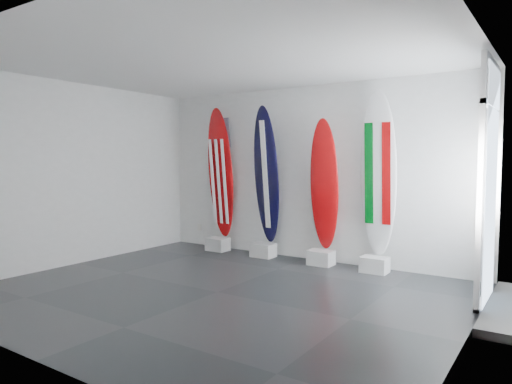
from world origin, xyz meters
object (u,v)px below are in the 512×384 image
Objects in this scene: surfboard_navy at (266,175)px; surfboard_swiss at (324,185)px; surfboard_italy at (378,174)px; surfboard_usa at (221,174)px.

surfboard_navy reaches higher than surfboard_swiss.
surfboard_navy is at bearing 176.25° from surfboard_swiss.
surfboard_italy is at bearing 8.35° from surfboard_navy.
surfboard_navy is at bearing -1.85° from surfboard_usa.
surfboard_usa reaches higher than surfboard_swiss.
surfboard_italy is (0.91, 0.00, 0.19)m from surfboard_swiss.
surfboard_italy reaches higher than surfboard_navy.
surfboard_usa reaches higher than surfboard_navy.
surfboard_swiss is at bearing 8.35° from surfboard_navy.
surfboard_swiss is (2.17, 0.00, -0.15)m from surfboard_usa.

